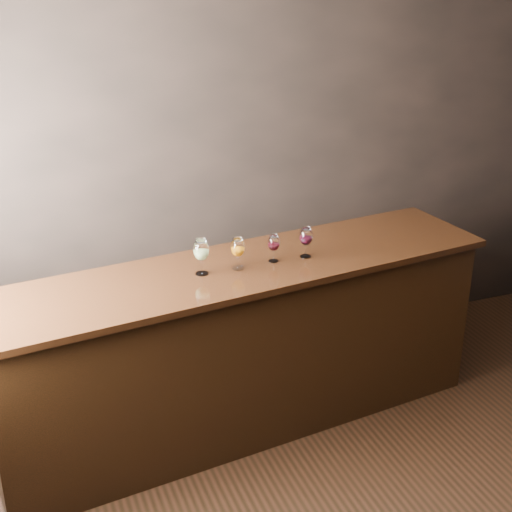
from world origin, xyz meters
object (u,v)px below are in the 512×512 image
object	(u,v)px
bar_counter	(243,350)
glass_white	(201,251)
glass_red_a	(274,244)
back_bar_shelf	(272,308)
glass_red_b	(306,237)
glass_amber	(238,248)

from	to	relation	value
bar_counter	glass_white	xyz separation A→B (m)	(-0.26, -0.02, 0.73)
bar_counter	glass_red_a	world-z (taller)	glass_red_a
glass_white	glass_red_a	size ratio (longest dim) A/B	1.26
bar_counter	back_bar_shelf	world-z (taller)	bar_counter
bar_counter	glass_red_b	distance (m)	0.83
bar_counter	glass_red_a	size ratio (longest dim) A/B	18.10
back_bar_shelf	glass_amber	bearing A→B (deg)	-125.80
bar_counter	back_bar_shelf	xyz separation A→B (m)	(0.49, 0.70, -0.13)
glass_red_a	glass_red_b	distance (m)	0.21
glass_amber	glass_red_a	world-z (taller)	glass_amber
glass_white	back_bar_shelf	bearing A→B (deg)	44.10
back_bar_shelf	glass_red_b	distance (m)	1.10
glass_white	glass_red_a	bearing A→B (deg)	2.63
bar_counter	glass_red_b	xyz separation A→B (m)	(0.42, -0.01, 0.71)
glass_white	glass_red_b	size ratio (longest dim) A/B	1.12
back_bar_shelf	glass_red_a	size ratio (longest dim) A/B	13.40
glass_amber	glass_red_a	bearing A→B (deg)	5.85
glass_red_b	glass_amber	bearing A→B (deg)	-177.58
glass_amber	glass_red_a	size ratio (longest dim) A/B	1.13
bar_counter	glass_amber	xyz separation A→B (m)	(-0.03, -0.03, 0.71)
glass_amber	glass_red_b	distance (m)	0.45
back_bar_shelf	glass_red_b	bearing A→B (deg)	-96.03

